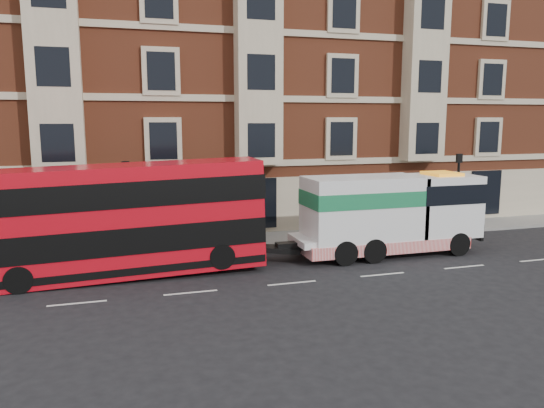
{
  "coord_description": "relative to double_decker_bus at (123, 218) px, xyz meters",
  "views": [
    {
      "loc": [
        -6.61,
        -19.08,
        6.43
      ],
      "look_at": [
        0.39,
        4.0,
        2.54
      ],
      "focal_mm": 35.0,
      "sensor_mm": 36.0,
      "label": 1
    }
  ],
  "objects": [
    {
      "name": "ground",
      "position": [
        6.27,
        -2.93,
        -2.44
      ],
      "size": [
        120.0,
        120.0,
        0.0
      ],
      "primitive_type": "plane",
      "color": "black",
      "rests_on": "ground"
    },
    {
      "name": "sidewalk",
      "position": [
        6.27,
        4.57,
        -2.36
      ],
      "size": [
        90.0,
        3.0,
        0.15
      ],
      "primitive_type": "cube",
      "color": "slate",
      "rests_on": "ground"
    },
    {
      "name": "victorian_terrace",
      "position": [
        6.77,
        12.07,
        7.63
      ],
      "size": [
        45.0,
        12.0,
        20.4
      ],
      "color": "brown",
      "rests_on": "ground"
    },
    {
      "name": "lamp_post_west",
      "position": [
        0.27,
        3.27,
        0.24
      ],
      "size": [
        0.35,
        0.15,
        4.35
      ],
      "color": "black",
      "rests_on": "sidewalk"
    },
    {
      "name": "lamp_post_east",
      "position": [
        18.27,
        3.27,
        0.24
      ],
      "size": [
        0.35,
        0.15,
        4.35
      ],
      "color": "black",
      "rests_on": "sidewalk"
    },
    {
      "name": "double_decker_bus",
      "position": [
        0.0,
        0.0,
        0.0
      ],
      "size": [
        11.35,
        2.61,
        4.6
      ],
      "color": "red",
      "rests_on": "ground"
    },
    {
      "name": "tow_truck",
      "position": [
        12.06,
        0.0,
        -0.43
      ],
      "size": [
        9.09,
        2.69,
        3.79
      ],
      "color": "white",
      "rests_on": "ground"
    },
    {
      "name": "pedestrian",
      "position": [
        0.03,
        4.88,
        -1.51
      ],
      "size": [
        0.67,
        0.57,
        1.54
      ],
      "primitive_type": "imported",
      "rotation": [
        0.0,
        0.0,
        -0.43
      ],
      "color": "#1B2A37",
      "rests_on": "sidewalk"
    }
  ]
}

